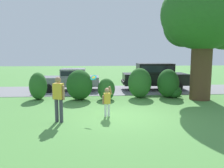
# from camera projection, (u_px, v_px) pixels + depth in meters

# --- Properties ---
(ground_plane) EXTENTS (80.00, 80.00, 0.00)m
(ground_plane) POSITION_uv_depth(u_px,v_px,m) (124.00, 116.00, 9.55)
(ground_plane) COLOR #518E42
(driveway_strip) EXTENTS (28.00, 4.40, 0.02)m
(driveway_strip) POSITION_uv_depth(u_px,v_px,m) (112.00, 90.00, 16.30)
(driveway_strip) COLOR slate
(driveway_strip) RESTS_ON ground
(oak_tree_large) EXTENTS (5.03, 4.70, 6.80)m
(oak_tree_large) POSITION_uv_depth(u_px,v_px,m) (205.00, 19.00, 12.60)
(oak_tree_large) COLOR #513823
(oak_tree_large) RESTS_ON ground
(shrub_near_tree) EXTENTS (0.99, 1.14, 1.55)m
(shrub_near_tree) POSITION_uv_depth(u_px,v_px,m) (38.00, 86.00, 12.95)
(shrub_near_tree) COLOR #286023
(shrub_near_tree) RESTS_ON ground
(shrub_centre_left) EXTENTS (1.47, 1.43, 1.71)m
(shrub_centre_left) POSITION_uv_depth(u_px,v_px,m) (80.00, 85.00, 12.84)
(shrub_centre_left) COLOR #1E511C
(shrub_centre_left) RESTS_ON ground
(shrub_centre) EXTENTS (0.99, 1.03, 1.20)m
(shrub_centre) POSITION_uv_depth(u_px,v_px,m) (106.00, 90.00, 12.97)
(shrub_centre) COLOR #286023
(shrub_centre) RESTS_ON ground
(shrub_centre_right) EXTENTS (1.39, 1.19, 1.77)m
(shrub_centre_right) POSITION_uv_depth(u_px,v_px,m) (140.00, 83.00, 13.47)
(shrub_centre_right) COLOR #286023
(shrub_centre_right) RESTS_ON ground
(shrub_far_end) EXTENTS (1.41, 1.33, 1.70)m
(shrub_far_end) POSITION_uv_depth(u_px,v_px,m) (169.00, 85.00, 13.53)
(shrub_far_end) COLOR #1E511C
(shrub_far_end) RESTS_ON ground
(parked_sedan) EXTENTS (4.43, 2.15, 1.56)m
(parked_sedan) POSITION_uv_depth(u_px,v_px,m) (70.00, 79.00, 16.07)
(parked_sedan) COLOR gray
(parked_sedan) RESTS_ON ground
(parked_suv) EXTENTS (4.74, 2.18, 1.92)m
(parked_suv) POSITION_uv_depth(u_px,v_px,m) (155.00, 75.00, 16.36)
(parked_suv) COLOR black
(parked_suv) RESTS_ON ground
(child_thrower) EXTENTS (0.43, 0.31, 1.29)m
(child_thrower) POSITION_uv_depth(u_px,v_px,m) (107.00, 100.00, 9.40)
(child_thrower) COLOR white
(child_thrower) RESTS_ON ground
(frisbee) EXTENTS (0.32, 0.25, 0.26)m
(frisbee) POSITION_uv_depth(u_px,v_px,m) (94.00, 78.00, 9.49)
(frisbee) COLOR #1EB7B2
(adult_onlooker) EXTENTS (0.49, 0.35, 1.74)m
(adult_onlooker) POSITION_uv_depth(u_px,v_px,m) (59.00, 97.00, 8.59)
(adult_onlooker) COLOR #3F3F4C
(adult_onlooker) RESTS_ON ground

